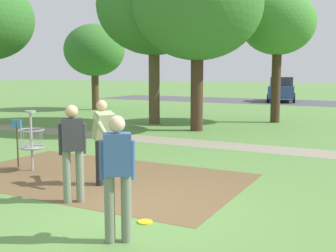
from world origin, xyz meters
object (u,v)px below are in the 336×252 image
Objects in this scene: tree_near_right at (278,24)px; frisbee_by_tee at (145,222)px; frisbee_mid_grass at (82,155)px; tree_near_left at (154,6)px; tree_mid_left at (94,51)px; disc_golf_basket at (30,138)px; tree_mid_center at (198,5)px; parked_car_leftmost at (282,89)px; player_throwing at (103,136)px; player_waiting_left at (117,171)px; player_foreground_watching at (73,148)px; frisbee_far_left at (73,151)px.

frisbee_by_tee is at bearing -84.59° from tree_near_right.
tree_near_right is (2.89, 9.98, 4.31)m from frisbee_mid_grass.
tree_mid_left is at bearing 145.89° from tree_near_left.
tree_near_right is at bearing 76.90° from disc_golf_basket.
tree_mid_center is (8.90, -5.48, 1.26)m from tree_mid_left.
parked_car_leftmost reaches higher than disc_golf_basket.
player_waiting_left is at bearing -50.66° from player_throwing.
disc_golf_basket is 0.81× the size of player_foreground_watching.
disc_golf_basket is at bearing 156.74° from frisbee_by_tee.
player_waiting_left is at bearing -84.67° from tree_near_right.
tree_mid_left reaches higher than disc_golf_basket.
parked_car_leftmost is (8.26, 11.98, -2.55)m from tree_mid_left.
frisbee_far_left is 8.45m from tree_near_left.
player_waiting_left is 14.96m from tree_near_right.
player_foreground_watching reaches higher than disc_golf_basket.
tree_near_left is 16.91m from parked_car_leftmost.
player_throwing is 0.34× the size of tree_mid_left.
tree_near_left reaches higher than disc_golf_basket.
frisbee_by_tee is at bearing -40.47° from frisbee_far_left.
disc_golf_basket is at bearing 173.86° from player_throwing.
player_waiting_left is 8.54× the size of frisbee_far_left.
tree_near_right reaches higher than frisbee_by_tee.
tree_mid_center is 17.88m from parked_car_leftmost.
tree_mid_left reaches higher than player_foreground_watching.
tree_mid_left is at bearing 125.27° from frisbee_mid_grass.
player_throwing is 10.86m from tree_near_left.
frisbee_mid_grass is 0.04× the size of tree_near_right.
player_throwing reaches higher than frisbee_by_tee.
tree_mid_center is at bearing -24.58° from tree_near_left.
parked_car_leftmost is at bearing 55.41° from tree_mid_left.
tree_mid_left is at bearing 129.00° from frisbee_by_tee.
player_foreground_watching is 1.23m from player_throwing.
disc_golf_basket is 10.12m from tree_near_left.
tree_mid_left reaches higher than frisbee_mid_grass.
tree_near_right is 1.15× the size of tree_mid_left.
player_waiting_left is 0.30× the size of tree_near_right.
tree_mid_left is at bearing 148.38° from tree_mid_center.
player_waiting_left is 0.24× the size of tree_near_left.
player_throwing is 7.42× the size of frisbee_by_tee.
tree_mid_center is at bearing -116.65° from tree_near_right.
parked_car_leftmost is at bearing 83.51° from tree_near_left.
player_foreground_watching is (2.47, -1.45, 0.21)m from disc_golf_basket.
frisbee_far_left is at bearing 150.36° from frisbee_mid_grass.
player_waiting_left is 8.36× the size of frisbee_mid_grass.
player_throwing is at bearing 129.34° from player_waiting_left.
player_waiting_left is at bearing -45.31° from frisbee_far_left.
disc_golf_basket is 12.79m from tree_near_right.
tree_near_right is at bearing 70.42° from frisbee_far_left.
frisbee_mid_grass is at bearing -90.50° from parked_car_leftmost.
player_foreground_watching is 0.38× the size of parked_car_leftmost.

